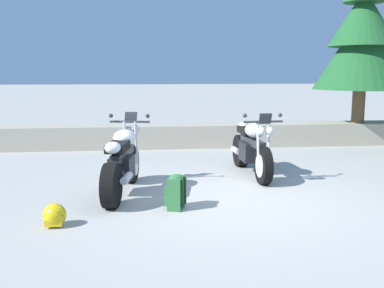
# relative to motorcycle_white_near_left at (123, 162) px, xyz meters

# --- Properties ---
(ground_plane) EXTENTS (120.00, 120.00, 0.00)m
(ground_plane) POSITION_rel_motorcycle_white_near_left_xyz_m (1.61, -0.63, -0.49)
(ground_plane) COLOR #A3A099
(stone_wall) EXTENTS (36.00, 0.80, 0.55)m
(stone_wall) POSITION_rel_motorcycle_white_near_left_xyz_m (1.61, 4.17, -0.21)
(stone_wall) COLOR #A89E89
(stone_wall) RESTS_ON ground
(motorcycle_white_near_left) EXTENTS (0.69, 2.06, 1.18)m
(motorcycle_white_near_left) POSITION_rel_motorcycle_white_near_left_xyz_m (0.00, 0.00, 0.00)
(motorcycle_white_near_left) COLOR black
(motorcycle_white_near_left) RESTS_ON ground
(motorcycle_silver_centre) EXTENTS (0.67, 2.07, 1.18)m
(motorcycle_silver_centre) POSITION_rel_motorcycle_white_near_left_xyz_m (2.23, 1.00, 0.00)
(motorcycle_silver_centre) COLOR black
(motorcycle_silver_centre) RESTS_ON ground
(rider_backpack) EXTENTS (0.32, 0.34, 0.47)m
(rider_backpack) POSITION_rel_motorcycle_white_near_left_xyz_m (0.74, -0.86, -0.24)
(rider_backpack) COLOR #2D6B38
(rider_backpack) RESTS_ON ground
(rider_helmet) EXTENTS (0.28, 0.28, 0.28)m
(rider_helmet) POSITION_rel_motorcycle_white_near_left_xyz_m (-0.75, -1.41, -0.35)
(rider_helmet) COLOR yellow
(rider_helmet) RESTS_ON ground
(pine_tree_far_left) EXTENTS (2.31, 2.31, 3.80)m
(pine_tree_far_left) POSITION_rel_motorcycle_white_near_left_xyz_m (5.72, 4.06, 2.15)
(pine_tree_far_left) COLOR brown
(pine_tree_far_left) RESTS_ON stone_wall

